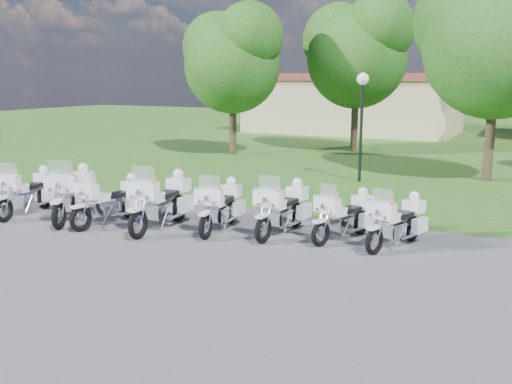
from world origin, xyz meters
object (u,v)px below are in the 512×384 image
at_px(lamp_post, 362,100).
at_px(motorcycle_5, 283,208).
at_px(motorcycle_1, 74,193).
at_px(motorcycle_2, 111,200).
at_px(motorcycle_4, 221,205).
at_px(motorcycle_7, 398,221).
at_px(motorcycle_0, 28,191).
at_px(motorcycle_6, 345,215).
at_px(motorcycle_3, 162,201).

bearing_deg(lamp_post, motorcycle_5, -86.98).
bearing_deg(motorcycle_1, motorcycle_2, 158.98).
xyz_separation_m(motorcycle_4, motorcycle_7, (4.37, 0.57, -0.03)).
xyz_separation_m(motorcycle_0, motorcycle_6, (8.89, 1.60, -0.06)).
relative_size(motorcycle_0, motorcycle_1, 0.96).
xyz_separation_m(motorcycle_0, motorcycle_3, (4.37, 0.44, 0.07)).
distance_m(motorcycle_0, motorcycle_4, 5.87).
height_order(motorcycle_0, motorcycle_6, motorcycle_0).
distance_m(motorcycle_3, motorcycle_6, 4.68).
distance_m(motorcycle_1, motorcycle_4, 4.25).
relative_size(motorcycle_2, motorcycle_3, 0.88).
relative_size(motorcycle_0, motorcycle_5, 0.99).
relative_size(motorcycle_0, lamp_post, 0.59).
bearing_deg(motorcycle_3, motorcycle_1, 3.18).
bearing_deg(motorcycle_7, motorcycle_0, 27.66).
bearing_deg(motorcycle_5, motorcycle_3, 21.58).
xyz_separation_m(motorcycle_3, motorcycle_6, (4.53, 1.16, -0.13)).
distance_m(motorcycle_1, motorcycle_6, 7.41).
height_order(motorcycle_2, motorcycle_6, motorcycle_2).
bearing_deg(motorcycle_4, motorcycle_5, -173.96).
relative_size(motorcycle_0, motorcycle_4, 1.03).
relative_size(motorcycle_1, motorcycle_4, 1.07).
relative_size(motorcycle_1, lamp_post, 0.61).
bearing_deg(motorcycle_5, motorcycle_2, 19.11).
relative_size(motorcycle_6, lamp_post, 0.52).
relative_size(motorcycle_1, motorcycle_6, 1.19).
bearing_deg(motorcycle_7, lamp_post, -48.36).
xyz_separation_m(motorcycle_6, lamp_post, (-1.94, 7.62, 2.43)).
bearing_deg(motorcycle_2, motorcycle_3, -160.01).
bearing_deg(motorcycle_0, motorcycle_1, 175.36).
xyz_separation_m(motorcycle_5, motorcycle_6, (1.53, 0.23, -0.06)).
distance_m(motorcycle_0, motorcycle_6, 9.04).
bearing_deg(motorcycle_4, lamp_post, -105.47).
bearing_deg(motorcycle_0, motorcycle_3, 176.48).
height_order(motorcycle_0, motorcycle_3, motorcycle_3).
relative_size(motorcycle_2, motorcycle_6, 1.12).
height_order(motorcycle_0, lamp_post, lamp_post).
xyz_separation_m(motorcycle_4, lamp_post, (1.16, 8.23, 2.39)).
bearing_deg(motorcycle_7, motorcycle_5, 22.86).
xyz_separation_m(motorcycle_0, motorcycle_5, (7.36, 1.37, -0.00)).
xyz_separation_m(motorcycle_0, motorcycle_4, (5.79, 0.99, -0.02)).
xyz_separation_m(motorcycle_2, motorcycle_7, (7.28, 1.38, -0.04)).
distance_m(motorcycle_3, lamp_post, 9.44).
bearing_deg(motorcycle_6, motorcycle_1, 31.35).
bearing_deg(motorcycle_6, lamp_post, -55.77).
relative_size(motorcycle_3, motorcycle_7, 1.24).
bearing_deg(motorcycle_6, motorcycle_7, -161.68).
bearing_deg(motorcycle_0, motorcycle_5, -178.71).
distance_m(motorcycle_2, motorcycle_7, 7.41).
bearing_deg(motorcycle_3, motorcycle_7, -172.21).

